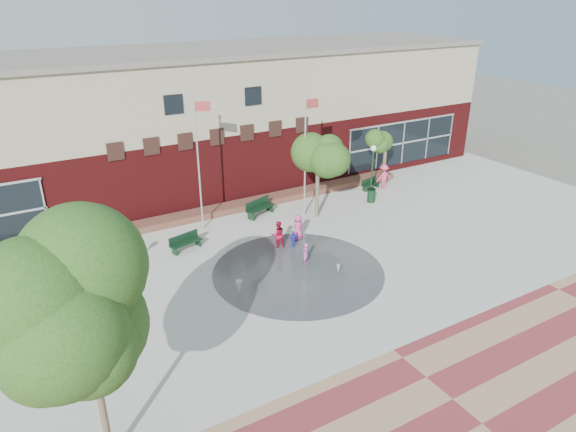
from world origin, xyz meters
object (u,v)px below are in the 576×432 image
bench_left (186,245)px  child_splash (305,254)px  flagpole_left (199,157)px  trash_can (371,195)px  tree_big_left (83,305)px  flagpole_right (306,149)px

bench_left → child_splash: 6.45m
flagpole_left → child_splash: (2.86, -6.50, -3.76)m
trash_can → bench_left: bearing=-178.2°
trash_can → tree_big_left: 23.20m
flagpole_left → flagpole_right: flagpole_left is taller
flagpole_left → tree_big_left: bearing=-96.6°
flagpole_right → child_splash: bearing=-121.9°
flagpole_left → bench_left: 4.87m
child_splash → flagpole_left: bearing=-103.5°
flagpole_left → trash_can: flagpole_left is taller
bench_left → trash_can: 12.77m
trash_can → tree_big_left: tree_big_left is taller
flagpole_left → bench_left: size_ratio=4.18×
flagpole_left → tree_big_left: 15.97m
flagpole_right → trash_can: flagpole_right is taller
flagpole_right → child_splash: 7.13m
flagpole_right → bench_left: 8.85m
flagpole_left → child_splash: bearing=-41.3°
tree_big_left → trash_can: bearing=31.8°
bench_left → trash_can: bearing=-12.4°
flagpole_right → trash_can: bearing=-4.5°
bench_left → child_splash: size_ratio=1.63×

